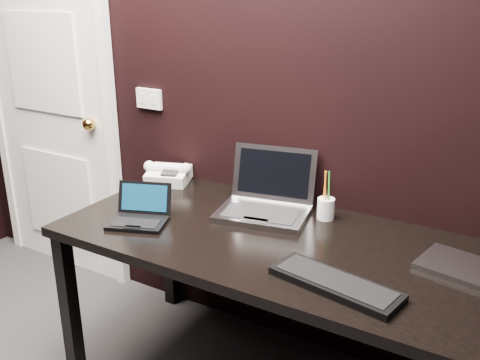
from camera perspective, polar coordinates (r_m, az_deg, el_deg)
The scene contains 11 objects.
wall_back at distance 2.39m, azimuth 1.95°, elevation 11.46°, with size 4.00×4.00×0.00m, color black.
door at distance 3.28m, azimuth -19.62°, elevation 8.13°, with size 0.99×0.10×2.14m.
wall_switch at distance 2.76m, azimuth -9.68°, elevation 8.55°, with size 0.15×0.02×0.10m.
desk at distance 2.11m, azimuth 3.60°, elevation -8.01°, with size 1.70×0.80×0.74m.
netbook at distance 2.23m, azimuth -10.66°, elevation -3.73°, with size 0.28×0.27×0.15m.
silver_laptop at distance 2.28m, azimuth 2.75°, elevation -2.38°, with size 0.43×0.40×0.26m.
ext_keyboard at distance 1.78m, azimuth 10.13°, elevation -10.80°, with size 0.45×0.22×0.03m.
closed_laptop at distance 1.99m, azimuth 22.86°, elevation -8.66°, with size 0.32×0.26×0.02m.
desk_phone at distance 2.65m, azimuth -7.65°, elevation 0.61°, with size 0.25×0.24×0.12m.
mobile_phone at distance 2.39m, azimuth -9.72°, elevation -1.80°, with size 0.06×0.05×0.10m.
pen_cup at distance 2.24m, azimuth 9.14°, elevation -2.93°, with size 0.08×0.08×0.21m.
Camera 1 is at (1.15, -0.27, 1.65)m, focal length 40.00 mm.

